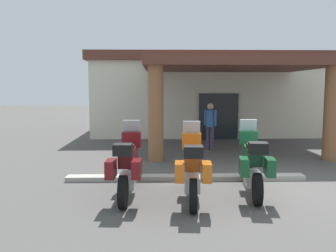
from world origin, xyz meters
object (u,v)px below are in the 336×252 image
Objects in this scene: motorcycle_orange at (192,168)px; motel_building at (209,93)px; pedestrian at (210,123)px; motorcycle_green at (252,163)px; motorcycle_maroon at (128,165)px.

motel_building is at bearing -5.77° from motorcycle_orange.
motel_building is 6.04m from pedestrian.
motorcycle_orange is 1.43m from motorcycle_green.
motorcycle_maroon is at bearing -164.51° from pedestrian.
motorcycle_green is at bearing -93.54° from motel_building.
motel_building reaches higher than motorcycle_green.
motorcycle_green is (2.76, 0.11, 0.00)m from motorcycle_maroon.
motel_building is 12.19m from motorcycle_maroon.
pedestrian is at bearing -22.46° from motorcycle_maroon.
motorcycle_green is 1.24× the size of pedestrian.
motorcycle_orange is at bearing -99.98° from motel_building.
motel_building reaches higher than motorcycle_maroon.
motorcycle_maroon is at bearing 99.12° from motorcycle_green.
motorcycle_green is (1.38, 0.38, 0.00)m from motorcycle_orange.
motorcycle_orange is 1.24× the size of pedestrian.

